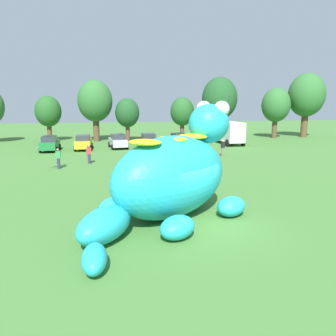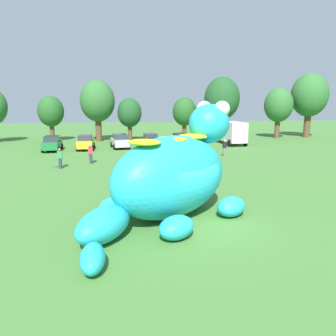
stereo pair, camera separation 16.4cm
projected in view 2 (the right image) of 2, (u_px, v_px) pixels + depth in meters
The scene contains 19 objects.
ground_plane at pixel (206, 224), 14.74m from camera, with size 160.00×160.00×0.00m, color #427533.
giant_inflatable_creature at pixel (172, 175), 15.41m from camera, with size 8.49×9.49×5.48m.
car_green at pixel (52, 143), 36.90m from camera, with size 1.96×4.11×1.72m.
car_yellow at pixel (85, 142), 37.95m from camera, with size 1.97×4.12×1.72m.
car_silver at pixel (120, 141), 39.20m from camera, with size 2.33×4.29×1.72m.
car_black at pixel (150, 140), 39.99m from camera, with size 2.07×4.17×1.72m.
car_white at pixel (181, 140), 40.11m from camera, with size 2.31×4.27×1.72m.
box_truck at pixel (231, 132), 42.77m from camera, with size 2.48×6.45×2.95m.
tree_mid_left at pixel (51, 112), 45.77m from camera, with size 3.58×3.58×6.36m.
tree_centre_left at pixel (97, 101), 45.48m from camera, with size 4.80×4.80×8.52m.
tree_centre at pixel (130, 113), 46.11m from camera, with size 3.41×3.41×6.05m.
tree_centre_right at pixel (184, 112), 48.10m from camera, with size 3.50×3.50×6.21m.
tree_mid_right at pixel (222, 99), 47.17m from camera, with size 5.10×5.10×9.06m.
tree_right at pixel (279, 105), 49.58m from camera, with size 4.31×4.31×7.65m.
tree_far_right at pixel (309, 95), 50.63m from camera, with size 5.60×5.60×9.94m.
spectator_near_inflatable at pixel (90, 154), 29.24m from camera, with size 0.38×0.26×1.71m.
spectator_mid_field at pixel (225, 148), 33.07m from camera, with size 0.38×0.26×1.71m.
spectator_by_cars at pixel (91, 154), 29.19m from camera, with size 0.38×0.26×1.71m.
spectator_wandering at pixel (60, 158), 26.95m from camera, with size 0.38×0.26×1.71m.
Camera 2 is at (-4.07, -13.46, 5.38)m, focal length 34.82 mm.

